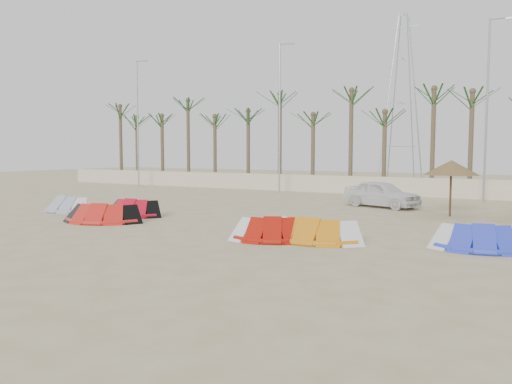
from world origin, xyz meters
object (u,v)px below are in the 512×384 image
Objects in this scene: kite_red_mid at (107,212)px; kite_grey at (70,203)px; kite_red_left at (136,207)px; kite_orange at (316,228)px; kite_red_right at (277,228)px; parasol_left at (451,168)px; car at (382,194)px; kite_blue at (483,236)px.

kite_grey is at bearing 158.34° from kite_red_mid.
kite_red_mid is (0.32, -2.16, 0.00)m from kite_red_left.
kite_grey and kite_red_left have the same top height.
kite_orange is at bearing -6.07° from kite_grey.
kite_red_right is 1.23× the size of parasol_left.
car is at bearing 94.51° from kite_orange.
kite_orange and kite_blue have the same top height.
kite_blue is (6.48, 1.74, 0.00)m from kite_red_right.
kite_orange is 5.37m from kite_blue.
kite_blue is at bearing -1.06° from kite_grey.
kite_grey and kite_red_right have the same top height.
kite_red_right is 0.76× the size of car.
kite_red_left is at bearing 177.42° from kite_blue.
kite_blue is at bearing 5.56° from kite_red_mid.
car is (0.35, 12.00, 0.33)m from kite_red_right.
kite_red_left is at bearing 154.64° from car.
kite_red_right is at bearing -15.32° from kite_red_left.
kite_red_mid and kite_blue have the same top height.
kite_grey is 0.92× the size of kite_orange.
kite_red_left is 1.16× the size of parasol_left.
kite_orange is (14.42, -1.53, 0.00)m from kite_grey.
kite_blue is at bearing -2.58° from kite_red_left.
car is at bearing 46.02° from kite_red_left.
kite_orange is (9.81, 0.30, -0.00)m from kite_red_mid.
kite_blue is (15.05, 1.47, -0.00)m from kite_red_mid.
kite_grey is 0.98× the size of kite_blue.
kite_red_mid and kite_red_right have the same top height.
kite_grey is 4.30m from kite_red_left.
kite_grey is at bearing -156.45° from parasol_left.
kite_red_mid is (4.61, -1.83, 0.00)m from kite_grey.
kite_orange is at bearing -167.41° from kite_blue.
kite_orange is at bearing -108.40° from parasol_left.
kite_red_right is 10.79m from parasol_left.
car reaches higher than kite_red_left.
kite_red_left is 0.97× the size of kite_blue.
kite_grey is 0.95× the size of kite_red_right.
kite_orange is 1.27× the size of parasol_left.
kite_red_left is at bearing 98.50° from kite_red_mid.
kite_red_right is at bearing -155.40° from kite_orange.
kite_red_right is 12.01m from car.
kite_red_right is 1.37m from kite_orange.
car is (13.52, 9.90, 0.33)m from kite_grey.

